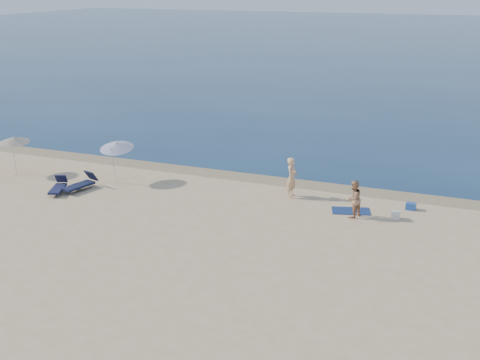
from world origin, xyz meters
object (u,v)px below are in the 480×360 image
person_left (292,178)px  umbrella_near (117,145)px  person_right (353,199)px  blue_cooler (411,206)px

person_left → umbrella_near: (-9.03, -0.99, 0.95)m
person_right → person_left: bearing=-89.6°
person_right → blue_cooler: size_ratio=3.81×
person_right → blue_cooler: (2.31, 1.85, -0.68)m
person_right → blue_cooler: person_right is taller
person_left → blue_cooler: 5.64m
umbrella_near → blue_cooler: bearing=-2.1°
person_left → umbrella_near: size_ratio=0.86×
blue_cooler → umbrella_near: (-14.59, -1.32, 1.76)m
person_right → umbrella_near: 12.34m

